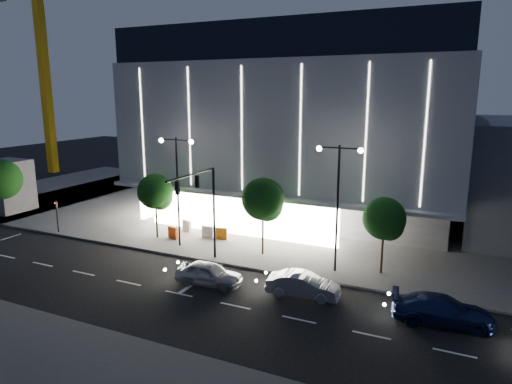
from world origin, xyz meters
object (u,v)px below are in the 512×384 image
(car_third, at_px, (443,310))
(barrier_a, at_px, (173,232))
(tree_left, at_px, (156,193))
(car_lead, at_px, (209,274))
(traffic_mast, at_px, (203,199))
(street_lamp_east, at_px, (338,190))
(ped_signal_far, at_px, (57,213))
(tree_right, at_px, (384,221))
(barrier_d, at_px, (208,232))
(tower_crane, at_px, (46,38))
(tree_mid, at_px, (263,201))
(barrier_b, at_px, (187,226))
(barrier_c, at_px, (221,233))
(car_second, at_px, (303,285))
(street_lamp_west, at_px, (177,176))

(car_third, bearing_deg, barrier_a, 67.09)
(car_third, relative_size, barrier_a, 4.88)
(tree_left, distance_m, car_lead, 11.56)
(traffic_mast, height_order, street_lamp_east, street_lamp_east)
(ped_signal_far, relative_size, tree_right, 0.54)
(street_lamp_east, bearing_deg, barrier_d, 166.75)
(tower_crane, bearing_deg, car_lead, -32.04)
(tower_crane, distance_m, tree_mid, 52.17)
(street_lamp_east, distance_m, tower_crane, 57.35)
(tree_right, distance_m, barrier_b, 18.18)
(tree_right, distance_m, car_third, 7.68)
(ped_signal_far, xyz_separation_m, tree_left, (9.03, 2.52, 2.15))
(traffic_mast, bearing_deg, ped_signal_far, 175.85)
(barrier_b, distance_m, barrier_d, 2.78)
(ped_signal_far, xyz_separation_m, tower_crane, (-25.92, 23.50, 18.62))
(street_lamp_east, relative_size, barrier_c, 8.18)
(ped_signal_far, height_order, barrier_c, ped_signal_far)
(ped_signal_far, xyz_separation_m, car_second, (24.21, -3.06, -1.14))
(street_lamp_west, bearing_deg, tree_right, 3.64)
(car_second, bearing_deg, traffic_mast, 71.20)
(car_lead, bearing_deg, tree_right, -60.69)
(car_third, bearing_deg, tree_right, 29.26)
(traffic_mast, xyz_separation_m, car_second, (8.21, -1.90, -4.29))
(tree_mid, xyz_separation_m, barrier_d, (-6.04, 1.81, -3.68))
(tree_mid, relative_size, car_second, 1.36)
(tower_crane, distance_m, car_lead, 55.45)
(barrier_c, bearing_deg, tree_right, -20.66)
(street_lamp_west, xyz_separation_m, barrier_d, (0.99, 2.83, -5.31))
(tree_mid, height_order, barrier_c, tree_mid)
(barrier_d, bearing_deg, street_lamp_east, -14.59)
(traffic_mast, xyz_separation_m, street_lamp_west, (-4.00, 2.66, 0.93))
(street_lamp_east, xyz_separation_m, barrier_a, (-14.62, 1.37, -5.31))
(tower_crane, xyz_separation_m, barrier_b, (36.24, -18.38, -19.86))
(tower_crane, bearing_deg, barrier_d, -26.23)
(tree_mid, distance_m, barrier_d, 7.30)
(tree_left, bearing_deg, tree_mid, 0.00)
(barrier_c, bearing_deg, street_lamp_west, -141.10)
(tree_left, xyz_separation_m, barrier_a, (1.36, 0.35, -3.38))
(tree_mid, xyz_separation_m, barrier_a, (-8.64, 0.35, -3.68))
(tree_right, xyz_separation_m, barrier_c, (-13.78, 1.85, -3.23))
(car_lead, bearing_deg, car_third, -90.10)
(car_lead, height_order, barrier_d, car_lead)
(tree_left, relative_size, car_third, 1.07)
(tower_crane, height_order, car_second, tower_crane)
(barrier_a, bearing_deg, barrier_d, 47.55)
(tree_left, bearing_deg, barrier_a, 14.43)
(tree_right, xyz_separation_m, car_lead, (-10.03, -6.50, -3.12))
(traffic_mast, height_order, tower_crane, tower_crane)
(car_second, relative_size, barrier_c, 4.10)
(tree_mid, bearing_deg, barrier_a, 177.69)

